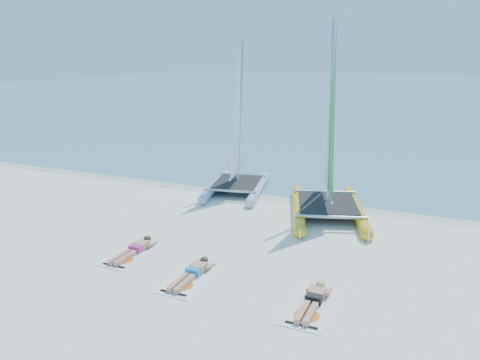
% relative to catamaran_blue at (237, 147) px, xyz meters
% --- Properties ---
extents(ground, '(140.00, 140.00, 0.00)m').
position_rel_catamaran_blue_xyz_m(ground, '(2.26, -5.64, -1.82)').
color(ground, white).
rests_on(ground, ground).
extents(sea, '(140.00, 115.00, 0.01)m').
position_rel_catamaran_blue_xyz_m(sea, '(2.26, 57.36, -1.81)').
color(sea, '#679EAD').
rests_on(sea, ground).
extents(wet_sand_strip, '(140.00, 1.40, 0.01)m').
position_rel_catamaran_blue_xyz_m(wet_sand_strip, '(2.26, -0.14, -1.82)').
color(wet_sand_strip, silver).
rests_on(wet_sand_strip, ground).
extents(catamaran_blue, '(3.02, 4.82, 6.10)m').
position_rel_catamaran_blue_xyz_m(catamaran_blue, '(0.00, 0.00, 0.00)').
color(catamaran_blue, '#BEDBF9').
rests_on(catamaran_blue, ground).
extents(catamaran_yellow, '(3.83, 5.51, 6.84)m').
position_rel_catamaran_blue_xyz_m(catamaran_yellow, '(3.92, -0.97, 0.34)').
color(catamaran_yellow, yellow).
rests_on(catamaran_yellow, ground).
extents(towel_a, '(1.00, 1.85, 0.02)m').
position_rel_catamaran_blue_xyz_m(towel_a, '(-0.13, -7.00, -1.81)').
color(towel_a, white).
rests_on(towel_a, ground).
extents(sunbather_a, '(0.37, 1.73, 0.26)m').
position_rel_catamaran_blue_xyz_m(sunbather_a, '(-0.13, -6.81, -1.70)').
color(sunbather_a, tan).
rests_on(sunbather_a, towel_a).
extents(towel_b, '(1.00, 1.85, 0.02)m').
position_rel_catamaran_blue_xyz_m(towel_b, '(2.07, -7.63, -1.81)').
color(towel_b, white).
rests_on(towel_b, ground).
extents(sunbather_b, '(0.37, 1.73, 0.26)m').
position_rel_catamaran_blue_xyz_m(sunbather_b, '(2.07, -7.43, -1.70)').
color(sunbather_b, tan).
rests_on(sunbather_b, towel_b).
extents(towel_c, '(1.00, 1.85, 0.02)m').
position_rel_catamaran_blue_xyz_m(towel_c, '(5.21, -7.72, -1.81)').
color(towel_c, white).
rests_on(towel_c, ground).
extents(sunbather_c, '(0.37, 1.73, 0.26)m').
position_rel_catamaran_blue_xyz_m(sunbather_c, '(5.21, -7.53, -1.70)').
color(sunbather_c, tan).
rests_on(sunbather_c, towel_c).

